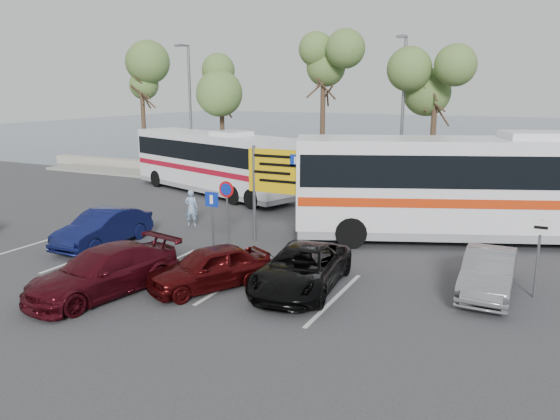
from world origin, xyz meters
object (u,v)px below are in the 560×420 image
at_px(suv_black, 301,269).
at_px(car_red, 209,268).
at_px(street_lamp_left, 189,106).
at_px(car_blue, 103,228).
at_px(street_lamp_right, 402,109).
at_px(car_silver_b, 488,273).
at_px(pedestrian_near, 191,208).
at_px(coach_bus_right, 475,191).
at_px(car_maroon, 103,272).
at_px(direction_sign, 276,179).
at_px(coach_bus_left, 212,164).
at_px(pedestrian_far, 492,224).

bearing_deg(suv_black, car_red, -161.02).
height_order(street_lamp_left, car_blue, street_lamp_left).
xyz_separation_m(street_lamp_right, car_silver_b, (5.61, -12.30, -3.98)).
xyz_separation_m(street_lamp_right, pedestrian_near, (-6.32, -9.55, -3.83)).
distance_m(street_lamp_right, car_blue, 15.84).
xyz_separation_m(coach_bus_right, suv_black, (-3.73, -7.49, -1.29)).
bearing_deg(street_lamp_right, street_lamp_left, 180.00).
height_order(street_lamp_right, pedestrian_near, street_lamp_right).
distance_m(street_lamp_right, coach_bus_right, 8.55).
xyz_separation_m(coach_bus_right, car_maroon, (-8.53, -10.26, -1.25)).
bearing_deg(street_lamp_left, direction_sign, -43.17).
relative_size(coach_bus_right, pedestrian_near, 8.60).
distance_m(coach_bus_left, car_maroon, 15.06).
xyz_separation_m(coach_bus_left, car_silver_b, (15.11, -9.29, -1.00)).
distance_m(car_blue, pedestrian_far, 14.23).
height_order(coach_bus_left, car_silver_b, coach_bus_left).
distance_m(street_lamp_right, car_red, 15.93).
distance_m(car_silver_b, pedestrian_far, 5.30).
xyz_separation_m(coach_bus_right, car_red, (-6.13, -8.58, -1.29)).
relative_size(car_maroon, pedestrian_far, 2.83).
relative_size(coach_bus_left, car_maroon, 2.51).
relative_size(coach_bus_left, car_silver_b, 3.02).
distance_m(street_lamp_left, car_maroon, 19.64).
bearing_deg(car_maroon, coach_bus_right, 62.34).
bearing_deg(car_maroon, pedestrian_near, 119.11).
relative_size(car_red, car_silver_b, 0.97).
relative_size(car_maroon, car_silver_b, 1.20).
relative_size(car_maroon, pedestrian_near, 2.92).
bearing_deg(coach_bus_right, car_red, -125.52).
xyz_separation_m(coach_bus_left, coach_bus_right, (14.00, -3.74, 0.29)).
bearing_deg(direction_sign, coach_bus_left, 135.78).
height_order(suv_black, pedestrian_far, pedestrian_far).
bearing_deg(direction_sign, suv_black, -54.81).
height_order(direction_sign, car_silver_b, direction_sign).
relative_size(car_maroon, suv_black, 1.02).
height_order(street_lamp_right, car_red, street_lamp_right).
bearing_deg(car_silver_b, car_red, -157.78).
xyz_separation_m(street_lamp_left, car_silver_b, (18.61, -12.30, -3.98)).
bearing_deg(pedestrian_far, coach_bus_right, 67.84).
relative_size(coach_bus_left, car_red, 3.11).
bearing_deg(direction_sign, street_lamp_right, 79.06).
xyz_separation_m(street_lamp_right, car_maroon, (-4.03, -17.02, -3.94)).
distance_m(direction_sign, suv_black, 5.13).
relative_size(direction_sign, car_silver_b, 0.96).
relative_size(car_silver_b, pedestrian_far, 2.36).
bearing_deg(car_blue, pedestrian_near, 71.34).
xyz_separation_m(street_lamp_left, pedestrian_far, (18.21, -7.02, -3.80)).
distance_m(direction_sign, car_red, 5.35).
relative_size(coach_bus_left, suv_black, 2.56).
relative_size(coach_bus_left, pedestrian_far, 7.12).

